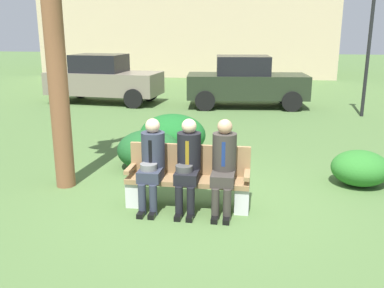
{
  "coord_description": "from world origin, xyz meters",
  "views": [
    {
      "loc": [
        0.86,
        -5.89,
        2.53
      ],
      "look_at": [
        -0.1,
        0.2,
        0.85
      ],
      "focal_mm": 39.62,
      "sensor_mm": 36.0,
      "label": 1
    }
  ],
  "objects_px": {
    "park_bench": "(188,179)",
    "seated_man_right": "(224,162)",
    "shrub_far_lawn": "(149,150)",
    "parked_car_near": "(103,79)",
    "shrub_mid_lawn": "(360,168)",
    "seated_man_left": "(152,160)",
    "seated_man_middle": "(188,161)",
    "parked_car_far": "(246,82)",
    "shrub_near_bench": "(173,135)",
    "street_lamp": "(370,34)"
  },
  "relations": [
    {
      "from": "park_bench",
      "to": "shrub_near_bench",
      "type": "xyz_separation_m",
      "value": [
        -0.75,
        2.53,
        0.01
      ]
    },
    {
      "from": "park_bench",
      "to": "seated_man_right",
      "type": "distance_m",
      "value": 0.63
    },
    {
      "from": "park_bench",
      "to": "shrub_far_lawn",
      "type": "relative_size",
      "value": 1.52
    },
    {
      "from": "seated_man_right",
      "to": "shrub_far_lawn",
      "type": "bearing_deg",
      "value": 132.15
    },
    {
      "from": "park_bench",
      "to": "shrub_near_bench",
      "type": "bearing_deg",
      "value": 106.47
    },
    {
      "from": "parked_car_near",
      "to": "parked_car_far",
      "type": "height_order",
      "value": "same"
    },
    {
      "from": "seated_man_right",
      "to": "seated_man_middle",
      "type": "bearing_deg",
      "value": -179.25
    },
    {
      "from": "shrub_mid_lawn",
      "to": "shrub_far_lawn",
      "type": "height_order",
      "value": "shrub_far_lawn"
    },
    {
      "from": "park_bench",
      "to": "seated_man_left",
      "type": "xyz_separation_m",
      "value": [
        -0.51,
        -0.13,
        0.31
      ]
    },
    {
      "from": "park_bench",
      "to": "seated_man_middle",
      "type": "xyz_separation_m",
      "value": [
        0.02,
        -0.13,
        0.31
      ]
    },
    {
      "from": "park_bench",
      "to": "seated_man_middle",
      "type": "height_order",
      "value": "seated_man_middle"
    },
    {
      "from": "shrub_near_bench",
      "to": "parked_car_near",
      "type": "distance_m",
      "value": 6.95
    },
    {
      "from": "seated_man_middle",
      "to": "parked_car_far",
      "type": "height_order",
      "value": "parked_car_far"
    },
    {
      "from": "parked_car_near",
      "to": "park_bench",
      "type": "bearing_deg",
      "value": -62.41
    },
    {
      "from": "seated_man_middle",
      "to": "shrub_far_lawn",
      "type": "bearing_deg",
      "value": 121.1
    },
    {
      "from": "seated_man_left",
      "to": "seated_man_middle",
      "type": "height_order",
      "value": "seated_man_middle"
    },
    {
      "from": "seated_man_right",
      "to": "shrub_mid_lawn",
      "type": "xyz_separation_m",
      "value": [
        2.16,
        1.41,
        -0.45
      ]
    },
    {
      "from": "shrub_far_lawn",
      "to": "parked_car_far",
      "type": "xyz_separation_m",
      "value": [
        1.54,
        6.82,
        0.47
      ]
    },
    {
      "from": "seated_man_right",
      "to": "shrub_mid_lawn",
      "type": "height_order",
      "value": "seated_man_right"
    },
    {
      "from": "park_bench",
      "to": "seated_man_left",
      "type": "distance_m",
      "value": 0.61
    },
    {
      "from": "parked_car_far",
      "to": "street_lamp",
      "type": "distance_m",
      "value": 3.97
    },
    {
      "from": "shrub_far_lawn",
      "to": "parked_car_near",
      "type": "bearing_deg",
      "value": 116.36
    },
    {
      "from": "park_bench",
      "to": "shrub_mid_lawn",
      "type": "relative_size",
      "value": 1.89
    },
    {
      "from": "parked_car_far",
      "to": "parked_car_near",
      "type": "bearing_deg",
      "value": 179.5
    },
    {
      "from": "shrub_far_lawn",
      "to": "street_lamp",
      "type": "height_order",
      "value": "street_lamp"
    },
    {
      "from": "street_lamp",
      "to": "park_bench",
      "type": "bearing_deg",
      "value": -118.83
    },
    {
      "from": "seated_man_middle",
      "to": "shrub_near_bench",
      "type": "distance_m",
      "value": 2.78
    },
    {
      "from": "parked_car_far",
      "to": "shrub_mid_lawn",
      "type": "bearing_deg",
      "value": -73.19
    },
    {
      "from": "seated_man_left",
      "to": "seated_man_right",
      "type": "height_order",
      "value": "seated_man_right"
    },
    {
      "from": "shrub_near_bench",
      "to": "parked_car_near",
      "type": "bearing_deg",
      "value": 121.8
    },
    {
      "from": "street_lamp",
      "to": "seated_man_right",
      "type": "bearing_deg",
      "value": -115.25
    },
    {
      "from": "seated_man_middle",
      "to": "shrub_far_lawn",
      "type": "xyz_separation_m",
      "value": [
        -1.02,
        1.69,
        -0.37
      ]
    },
    {
      "from": "seated_man_left",
      "to": "parked_car_far",
      "type": "height_order",
      "value": "parked_car_far"
    },
    {
      "from": "seated_man_middle",
      "to": "seated_man_left",
      "type": "bearing_deg",
      "value": -179.86
    },
    {
      "from": "shrub_far_lawn",
      "to": "parked_car_near",
      "type": "xyz_separation_m",
      "value": [
        -3.4,
        6.86,
        0.47
      ]
    },
    {
      "from": "shrub_mid_lawn",
      "to": "street_lamp",
      "type": "relative_size",
      "value": 0.24
    },
    {
      "from": "shrub_far_lawn",
      "to": "parked_car_near",
      "type": "height_order",
      "value": "parked_car_near"
    },
    {
      "from": "seated_man_right",
      "to": "street_lamp",
      "type": "bearing_deg",
      "value": 64.75
    },
    {
      "from": "seated_man_middle",
      "to": "shrub_far_lawn",
      "type": "relative_size",
      "value": 1.13
    },
    {
      "from": "shrub_mid_lawn",
      "to": "seated_man_left",
      "type": "bearing_deg",
      "value": -156.07
    },
    {
      "from": "seated_man_middle",
      "to": "parked_car_near",
      "type": "relative_size",
      "value": 0.33
    },
    {
      "from": "shrub_mid_lawn",
      "to": "parked_car_far",
      "type": "distance_m",
      "value": 7.43
    },
    {
      "from": "seated_man_left",
      "to": "shrub_far_lawn",
      "type": "bearing_deg",
      "value": 106.32
    },
    {
      "from": "seated_man_middle",
      "to": "parked_car_near",
      "type": "bearing_deg",
      "value": 117.33
    },
    {
      "from": "seated_man_right",
      "to": "shrub_far_lawn",
      "type": "distance_m",
      "value": 2.3
    },
    {
      "from": "parked_car_near",
      "to": "street_lamp",
      "type": "xyz_separation_m",
      "value": [
        8.45,
        -1.08,
        1.55
      ]
    },
    {
      "from": "shrub_mid_lawn",
      "to": "parked_car_far",
      "type": "bearing_deg",
      "value": 106.81
    },
    {
      "from": "street_lamp",
      "to": "shrub_mid_lawn",
      "type": "bearing_deg",
      "value": -102.66
    },
    {
      "from": "park_bench",
      "to": "shrub_mid_lawn",
      "type": "height_order",
      "value": "park_bench"
    },
    {
      "from": "seated_man_left",
      "to": "shrub_near_bench",
      "type": "distance_m",
      "value": 2.68
    }
  ]
}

